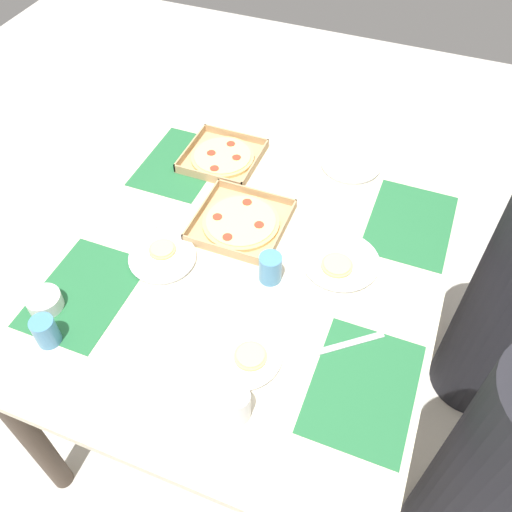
{
  "coord_description": "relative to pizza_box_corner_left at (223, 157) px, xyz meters",
  "views": [
    {
      "loc": [
        1.03,
        0.4,
        2.05
      ],
      "look_at": [
        0.0,
        0.0,
        0.78
      ],
      "focal_mm": 38.17,
      "sensor_mm": 36.0,
      "label": 1
    }
  ],
  "objects": [
    {
      "name": "cup_clear_left",
      "position": [
        0.46,
        0.36,
        0.04
      ],
      "size": [
        0.07,
        0.07,
        0.09
      ],
      "primitive_type": "cylinder",
      "color": "teal",
      "rests_on": "dining_table"
    },
    {
      "name": "placemat_far_left",
      "position": [
        0.07,
        0.7,
        -0.01
      ],
      "size": [
        0.36,
        0.26,
        0.0
      ],
      "primitive_type": "cube",
      "color": "#236638",
      "rests_on": "dining_table"
    },
    {
      "name": "cup_dark",
      "position": [
        0.89,
        0.43,
        0.04
      ],
      "size": [
        0.07,
        0.07,
        0.1
      ],
      "primitive_type": "cylinder",
      "color": "silver",
      "rests_on": "dining_table"
    },
    {
      "name": "plate_far_right",
      "position": [
        0.33,
        0.53,
        -0.0
      ],
      "size": [
        0.24,
        0.24,
        0.03
      ],
      "color": "white",
      "rests_on": "dining_table"
    },
    {
      "name": "placemat_near_right",
      "position": [
        0.71,
        -0.13,
        -0.01
      ],
      "size": [
        0.36,
        0.26,
        0.0
      ],
      "primitive_type": "cube",
      "color": "#236638",
      "rests_on": "dining_table"
    },
    {
      "name": "dining_table",
      "position": [
        0.39,
        0.28,
        -0.12
      ],
      "size": [
        1.41,
        1.14,
        0.78
      ],
      "color": "#3F3328",
      "rests_on": "ground_plane"
    },
    {
      "name": "knife_by_far_left",
      "position": [
        0.8,
        0.13,
        -0.01
      ],
      "size": [
        0.13,
        0.18,
        0.0
      ],
      "primitive_type": "cube",
      "rotation": [
        0.0,
        0.0,
        5.31
      ],
      "color": "#B7B7BC",
      "rests_on": "dining_table"
    },
    {
      "name": "fork_by_near_left",
      "position": [
        0.36,
        -0.15,
        -0.01
      ],
      "size": [
        0.1,
        0.18,
        0.0
      ],
      "primitive_type": "cube",
      "rotation": [
        0.0,
        0.0,
        1.08
      ],
      "color": "#B7B7BC",
      "rests_on": "dining_table"
    },
    {
      "name": "plate_far_left",
      "position": [
        0.73,
        0.38,
        -0.0
      ],
      "size": [
        0.22,
        0.22,
        0.03
      ],
      "color": "white",
      "rests_on": "dining_table"
    },
    {
      "name": "plate_near_right",
      "position": [
        0.51,
        0.02,
        -0.0
      ],
      "size": [
        0.21,
        0.21,
        0.03
      ],
      "color": "white",
      "rests_on": "dining_table"
    },
    {
      "name": "placemat_far_right",
      "position": [
        0.71,
        0.7,
        -0.01
      ],
      "size": [
        0.36,
        0.26,
        0.0
      ],
      "primitive_type": "cube",
      "color": "#236638",
      "rests_on": "dining_table"
    },
    {
      "name": "placemat_near_left",
      "position": [
        0.07,
        -0.13,
        -0.01
      ],
      "size": [
        0.36,
        0.26,
        0.0
      ],
      "primitive_type": "cube",
      "color": "#236638",
      "rests_on": "dining_table"
    },
    {
      "name": "pizza_box_corner_left",
      "position": [
        0.0,
        0.0,
        0.0
      ],
      "size": [
        0.26,
        0.26,
        0.04
      ],
      "color": "tan",
      "rests_on": "dining_table"
    },
    {
      "name": "knife_by_near_right",
      "position": [
        0.6,
        0.63,
        -0.01
      ],
      "size": [
        0.15,
        0.18,
        0.0
      ],
      "primitive_type": "cube",
      "rotation": [
        0.0,
        0.0,
        2.25
      ],
      "color": "#B7B7BC",
      "rests_on": "dining_table"
    },
    {
      "name": "condiment_bowl",
      "position": [
        0.79,
        -0.2,
        0.01
      ],
      "size": [
        0.1,
        0.1,
        0.05
      ],
      "primitive_type": "cylinder",
      "color": "white",
      "rests_on": "dining_table"
    },
    {
      "name": "cup_clear_right",
      "position": [
        0.88,
        -0.13,
        0.03
      ],
      "size": [
        0.06,
        0.06,
        0.09
      ],
      "primitive_type": "cylinder",
      "color": "teal",
      "rests_on": "dining_table"
    },
    {
      "name": "plate_near_left",
      "position": [
        -0.14,
        0.44,
        -0.0
      ],
      "size": [
        0.22,
        0.22,
        0.02
      ],
      "color": "white",
      "rests_on": "dining_table"
    },
    {
      "name": "diner_right_seat",
      "position": [
        0.71,
        1.11,
        -0.24
      ],
      "size": [
        0.32,
        0.32,
        1.22
      ],
      "color": "black",
      "rests_on": "ground_plane"
    },
    {
      "name": "ground_plane",
      "position": [
        0.39,
        0.28,
        -0.79
      ],
      "size": [
        6.0,
        6.0,
        0.0
      ],
      "primitive_type": "plane",
      "color": "beige"
    },
    {
      "name": "pizza_box_edge_far",
      "position": [
        0.28,
        0.19,
        -0.0
      ],
      "size": [
        0.29,
        0.29,
        0.04
      ],
      "color": "tan",
      "rests_on": "dining_table"
    }
  ]
}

